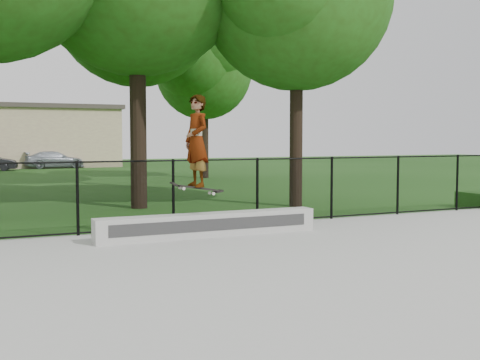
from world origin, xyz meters
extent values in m
plane|color=#225317|center=(0.00, 0.00, 0.00)|extent=(100.00, 100.00, 0.00)
cube|color=#A2A29D|center=(0.00, 0.00, 0.03)|extent=(14.00, 12.00, 0.06)
cube|color=#B4B4AE|center=(-1.65, 4.70, 0.29)|extent=(4.55, 0.40, 0.46)
imported|color=gray|center=(-0.53, 35.24, 0.57)|extent=(3.74, 1.93, 1.14)
cube|color=black|center=(-2.03, 4.40, 1.06)|extent=(0.83, 0.23, 0.16)
imported|color=#C1FBFD|center=(-2.03, 4.40, 1.95)|extent=(0.52, 0.70, 1.74)
cylinder|color=black|center=(-4.00, 5.90, 0.81)|extent=(0.06, 0.06, 1.50)
cylinder|color=black|center=(-2.00, 5.90, 0.81)|extent=(0.06, 0.06, 1.50)
cylinder|color=black|center=(0.00, 5.90, 0.81)|extent=(0.06, 0.06, 1.50)
cylinder|color=black|center=(2.00, 5.90, 0.81)|extent=(0.06, 0.06, 1.50)
cylinder|color=black|center=(4.00, 5.90, 0.81)|extent=(0.06, 0.06, 1.50)
cylinder|color=black|center=(6.00, 5.90, 0.81)|extent=(0.06, 0.06, 1.50)
cylinder|color=black|center=(0.00, 5.90, 1.53)|extent=(16.00, 0.04, 0.04)
cylinder|color=black|center=(0.00, 5.90, 0.11)|extent=(16.00, 0.04, 0.04)
cube|color=black|center=(0.00, 5.90, 0.81)|extent=(16.00, 0.01, 1.50)
cylinder|color=black|center=(5.00, 22.00, 2.01)|extent=(0.44, 0.44, 4.02)
sphere|color=#244612|center=(5.00, 22.00, 5.34)|extent=(4.82, 4.82, 4.82)
cylinder|color=black|center=(-1.50, 10.50, 2.57)|extent=(0.44, 0.44, 5.13)
cylinder|color=black|center=(0.50, 18.00, 2.80)|extent=(0.44, 0.44, 5.60)
sphere|color=#244612|center=(0.50, 18.00, 7.44)|extent=(6.72, 6.72, 6.72)
cylinder|color=black|center=(2.80, 9.00, 2.31)|extent=(0.44, 0.44, 4.62)
cube|color=beige|center=(-2.00, 38.00, 2.00)|extent=(12.00, 6.00, 4.00)
cube|color=#3F3833|center=(-2.00, 38.00, 4.15)|extent=(12.40, 6.40, 0.30)
camera|label=1|loc=(-6.05, -6.27, 2.01)|focal=45.00mm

